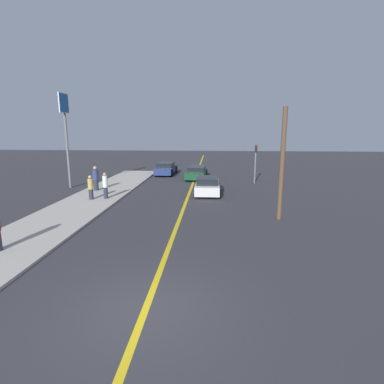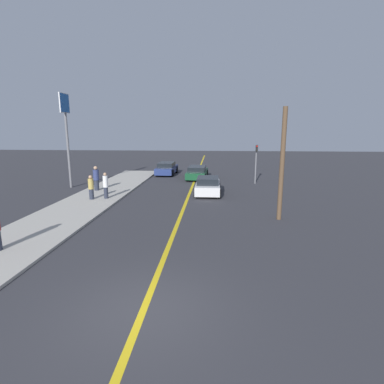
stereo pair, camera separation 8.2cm
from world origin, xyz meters
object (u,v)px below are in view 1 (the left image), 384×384
Objects in this scene: car_ahead_center at (197,172)px; pedestrian_by_sign at (96,178)px; car_near_right_lane at (207,186)px; pedestrian_far_standing at (105,186)px; car_far_distant at (166,168)px; traffic_light at (256,160)px; roadside_sign at (65,121)px; utility_pole at (282,165)px; pedestrian_mid_group at (91,187)px.

car_ahead_center is 9.95m from pedestrian_by_sign.
car_near_right_lane is 7.18m from pedestrian_far_standing.
car_near_right_lane is 10.47m from car_far_distant.
roadside_sign reaches higher than traffic_light.
traffic_light reaches higher than pedestrian_by_sign.
traffic_light is 0.58× the size of utility_pole.
car_far_distant is 10.02m from pedestrian_by_sign.
traffic_light is 10.68m from utility_pole.
car_near_right_lane is 7.11m from car_ahead_center.
pedestrian_mid_group reaches higher than car_near_right_lane.
roadside_sign is 1.28× the size of utility_pole.
car_ahead_center is at bearing -34.23° from car_far_distant.
car_near_right_lane is at bearing -77.96° from car_ahead_center.
pedestrian_by_sign is at bearing 178.70° from car_near_right_lane.
pedestrian_far_standing is (-6.75, -2.41, 0.38)m from car_near_right_lane.
utility_pole is at bearing -15.97° from pedestrian_mid_group.
pedestrian_far_standing is at bearing -146.88° from traffic_light.
car_ahead_center is 0.63× the size of roadside_sign.
utility_pole is at bearing -59.72° from car_far_distant.
utility_pole reaches higher than pedestrian_far_standing.
traffic_light is at bearing 10.80° from roadside_sign.
utility_pole is at bearing -56.92° from car_near_right_lane.
pedestrian_far_standing is 12.93m from traffic_light.
car_far_distant is 2.55× the size of pedestrian_far_standing.
pedestrian_mid_group is (-7.62, -2.73, 0.30)m from car_near_right_lane.
traffic_light is at bearing 89.19° from utility_pole.
utility_pole is (8.42, -15.46, 2.24)m from car_far_distant.
traffic_light is at bearing 32.25° from pedestrian_mid_group.
pedestrian_by_sign reaches higher than pedestrian_mid_group.
car_far_distant is 2.42× the size of pedestrian_by_sign.
pedestrian_mid_group is at bearing 164.03° from utility_pole.
utility_pole is (11.51, -3.29, 1.97)m from pedestrian_mid_group.
pedestrian_by_sign is 13.94m from utility_pole.
pedestrian_far_standing is (0.87, 0.32, 0.08)m from pedestrian_mid_group.
roadside_sign is at bearing 152.81° from utility_pole.
car_far_distant is at bearing 79.36° from pedestrian_far_standing.
car_near_right_lane reaches higher than car_ahead_center.
car_far_distant is at bearing 75.71° from pedestrian_mid_group.
traffic_light is at bearing 49.14° from car_near_right_lane.
traffic_light is at bearing -27.57° from car_far_distant.
car_far_distant reaches higher than car_ahead_center.
pedestrian_mid_group is at bearing -159.89° from pedestrian_far_standing.
car_near_right_lane is 8.45m from pedestrian_by_sign.
pedestrian_mid_group is 0.92× the size of pedestrian_far_standing.
utility_pole is at bearing -66.25° from car_ahead_center.
car_far_distant is 0.60× the size of roadside_sign.
pedestrian_by_sign is at bearing -134.43° from car_ahead_center.
traffic_light is (8.57, -4.80, 1.47)m from car_far_distant.
pedestrian_by_sign reaches higher than car_far_distant.
car_ahead_center is 4.13m from car_far_distant.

